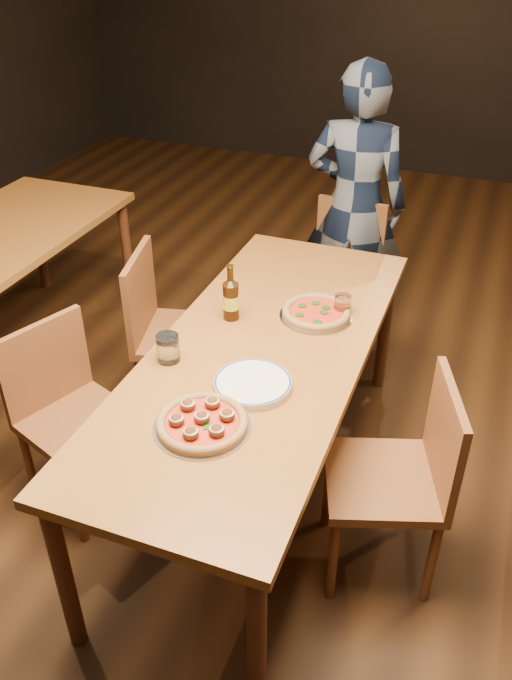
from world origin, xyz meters
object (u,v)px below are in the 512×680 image
(chair_main_e, at_px, (383,479))
(pizza_meatball, at_px, (202,422))
(chair_main_nw, at_px, (79,421))
(plate_stack, at_px, (253,384))
(diner, at_px, (355,205))
(table_main, at_px, (260,363))
(chair_end, at_px, (338,277))
(water_glass, at_px, (168,348))
(chair_main_sw, at_px, (184,334))
(pizza_margherita, at_px, (316,312))
(beer_bottle, at_px, (231,300))
(amber_glass, at_px, (342,305))

(chair_main_e, relative_size, pizza_meatball, 2.74)
(chair_main_e, bearing_deg, chair_main_nw, -103.79)
(plate_stack, xyz_separation_m, diner, (-0.05, 1.73, 0.02))
(table_main, relative_size, pizza_meatball, 6.14)
(chair_end, relative_size, pizza_meatball, 2.65)
(water_glass, xyz_separation_m, diner, (0.31, 1.69, -0.02))
(chair_end, bearing_deg, pizza_meatball, -87.05)
(chair_main_sw, distance_m, diner, 1.28)
(water_glass, bearing_deg, pizza_margherita, 49.25)
(pizza_meatball, relative_size, pizza_margherita, 1.05)
(plate_stack, distance_m, diner, 1.73)
(chair_main_nw, height_order, beer_bottle, beer_bottle)
(water_glass, relative_size, amber_glass, 1.23)
(pizza_meatball, height_order, amber_glass, amber_glass)
(table_main, xyz_separation_m, amber_glass, (0.23, 0.37, 0.12))
(chair_end, bearing_deg, water_glass, -97.98)
(beer_bottle, xyz_separation_m, amber_glass, (0.43, 0.20, -0.04))
(table_main, relative_size, chair_main_nw, 2.32)
(table_main, height_order, diner, diner)
(chair_main_sw, relative_size, amber_glass, 10.31)
(plate_stack, bearing_deg, water_glass, 172.69)
(chair_end, bearing_deg, diner, 88.49)
(beer_bottle, bearing_deg, diner, 80.98)
(pizza_meatball, xyz_separation_m, beer_bottle, (-0.18, 0.68, 0.06))
(chair_main_nw, bearing_deg, pizza_margherita, -31.63)
(pizza_margherita, xyz_separation_m, plate_stack, (-0.07, -0.55, -0.01))
(table_main, relative_size, diner, 1.27)
(diner, bearing_deg, water_glass, 77.51)
(chair_main_e, relative_size, plate_stack, 3.18)
(pizza_meatball, bearing_deg, beer_bottle, 104.65)
(chair_main_nw, height_order, amber_glass, chair_main_nw)
(pizza_margherita, distance_m, plate_stack, 0.56)
(table_main, bearing_deg, pizza_meatball, -91.95)
(beer_bottle, height_order, water_glass, beer_bottle)
(water_glass, bearing_deg, beer_bottle, 73.97)
(table_main, distance_m, pizza_meatball, 0.52)
(pizza_meatball, distance_m, plate_stack, 0.28)
(table_main, bearing_deg, beer_bottle, 138.87)
(pizza_margherita, bearing_deg, table_main, -113.72)
(chair_main_nw, xyz_separation_m, pizza_margherita, (0.81, 0.63, 0.34))
(chair_main_sw, height_order, beer_bottle, beer_bottle)
(chair_end, bearing_deg, amber_glass, -72.12)
(chair_main_e, height_order, water_glass, chair_main_e)
(chair_main_e, xyz_separation_m, plate_stack, (-0.50, -0.03, 0.32))
(chair_main_sw, distance_m, chair_main_e, 1.26)
(plate_stack, height_order, diner, diner)
(chair_end, height_order, plate_stack, chair_end)
(chair_end, relative_size, water_glass, 7.93)
(table_main, height_order, pizza_margherita, pizza_margherita)
(chair_end, xyz_separation_m, plate_stack, (0.06, -1.52, 0.33))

